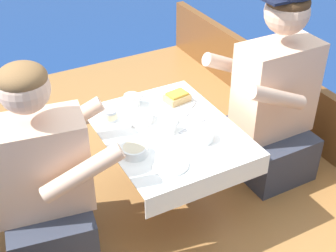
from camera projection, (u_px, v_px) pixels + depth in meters
The scene contains 19 objects.
ground_plane at pixel (171, 244), 2.56m from camera, with size 60.00×60.00×0.00m, color navy.
boat_deck at pixel (171, 224), 2.48m from camera, with size 2.04×3.35×0.30m, color #9E6B38.
gunwale_starboard at pixel (323, 122), 2.67m from camera, with size 0.06×3.35×0.38m, color brown.
cockpit_table at pixel (168, 139), 2.20m from camera, with size 0.60×0.75×0.44m.
person_port at pixel (44, 184), 1.96m from camera, with size 0.57×0.51×0.93m.
person_starboard at pixel (273, 102), 2.40m from camera, with size 0.52×0.44×1.05m.
plate_sandwich at pixel (177, 102), 2.36m from camera, with size 0.18×0.18×0.01m.
plate_bread at pixel (170, 164), 1.95m from camera, with size 0.16×0.16×0.01m.
sandwich at pixel (177, 97), 2.35m from camera, with size 0.13×0.10×0.05m.
bowl_port_near at pixel (201, 135), 2.09m from camera, with size 0.12×0.12×0.04m.
bowl_starboard_near at pixel (134, 150), 2.00m from camera, with size 0.12×0.12×0.04m.
bowl_center_far at pixel (140, 117), 2.21m from camera, with size 0.12×0.12×0.04m.
coffee_cup_port at pixel (167, 126), 2.13m from camera, with size 0.11×0.08×0.07m.
coffee_cup_starboard at pixel (132, 100), 2.33m from camera, with size 0.10×0.08×0.06m.
tin_can at pixel (110, 115), 2.22m from camera, with size 0.07×0.07×0.05m.
utensil_spoon_starboard at pixel (196, 123), 2.21m from camera, with size 0.17×0.06×0.01m.
utensil_spoon_center at pixel (177, 88), 2.48m from camera, with size 0.05×0.17×0.01m.
utensil_knife_port at pixel (198, 162), 1.96m from camera, with size 0.15×0.11×0.00m.
utensil_spoon_port at pixel (184, 117), 2.25m from camera, with size 0.15×0.10×0.01m.
Camera 1 is at (-0.84, -1.54, 1.98)m, focal length 50.00 mm.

